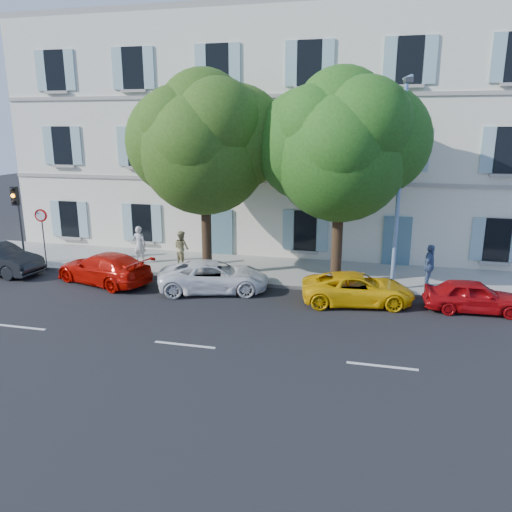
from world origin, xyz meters
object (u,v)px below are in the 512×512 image
(traffic_light, at_px, (17,208))
(pedestrian_c, at_px, (429,266))
(tree_left, at_px, (204,150))
(car_red_coupe, at_px, (104,268))
(car_white_coupe, at_px, (214,277))
(tree_right, at_px, (341,154))
(road_sign, at_px, (42,224))
(car_red_hatchback, at_px, (474,296))
(street_lamp, at_px, (400,175))
(pedestrian_a, at_px, (139,245))
(pedestrian_b, at_px, (182,248))
(car_yellow_supercar, at_px, (358,289))

(traffic_light, relative_size, pedestrian_c, 2.05)
(tree_left, bearing_deg, car_red_coupe, -156.51)
(car_white_coupe, bearing_deg, tree_right, -85.98)
(traffic_light, distance_m, road_sign, 1.32)
(car_red_hatchback, bearing_deg, car_white_coupe, 87.04)
(street_lamp, bearing_deg, car_red_coupe, -173.27)
(pedestrian_a, bearing_deg, street_lamp, 172.87)
(tree_left, xyz_separation_m, pedestrian_c, (9.46, 0.38, -4.59))
(pedestrian_b, bearing_deg, car_white_coupe, 163.40)
(car_white_coupe, xyz_separation_m, pedestrian_c, (8.57, 2.09, 0.44))
(car_red_hatchback, xyz_separation_m, street_lamp, (-2.86, 1.30, 4.20))
(pedestrian_a, distance_m, pedestrian_b, 2.16)
(road_sign, height_order, pedestrian_b, road_sign)
(car_red_coupe, bearing_deg, pedestrian_c, 116.72)
(car_white_coupe, xyz_separation_m, car_red_hatchback, (9.98, 0.05, -0.03))
(tree_right, height_order, pedestrian_c, tree_right)
(street_lamp, height_order, pedestrian_b, street_lamp)
(car_red_hatchback, distance_m, pedestrian_b, 12.88)
(car_red_coupe, relative_size, street_lamp, 0.56)
(tree_right, bearing_deg, road_sign, -179.58)
(street_lamp, bearing_deg, pedestrian_a, 172.89)
(street_lamp, xyz_separation_m, pedestrian_b, (-9.70, 1.53, -3.80))
(car_red_coupe, relative_size, pedestrian_a, 2.53)
(traffic_light, height_order, pedestrian_b, traffic_light)
(car_red_coupe, xyz_separation_m, pedestrian_c, (13.57, 2.17, 0.39))
(tree_right, xyz_separation_m, road_sign, (-13.97, -0.10, -3.50))
(car_red_coupe, height_order, tree_right, tree_right)
(car_white_coupe, relative_size, pedestrian_b, 2.68)
(traffic_light, height_order, pedestrian_a, traffic_light)
(street_lamp, relative_size, pedestrian_c, 4.50)
(road_sign, distance_m, pedestrian_a, 4.69)
(car_red_hatchback, relative_size, pedestrian_c, 1.91)
(pedestrian_a, height_order, pedestrian_b, pedestrian_a)
(car_red_hatchback, relative_size, traffic_light, 0.93)
(car_red_coupe, relative_size, car_yellow_supercar, 1.08)
(tree_left, relative_size, pedestrian_a, 4.70)
(car_yellow_supercar, distance_m, car_red_hatchback, 4.18)
(car_yellow_supercar, relative_size, traffic_light, 1.14)
(pedestrian_a, bearing_deg, car_red_hatchback, 169.28)
(street_lamp, height_order, pedestrian_a, street_lamp)
(car_red_hatchback, bearing_deg, traffic_light, 83.15)
(tree_left, height_order, street_lamp, tree_left)
(tree_right, relative_size, road_sign, 3.17)
(car_red_hatchback, bearing_deg, pedestrian_c, 31.36)
(traffic_light, distance_m, street_lamp, 17.39)
(tree_right, bearing_deg, pedestrian_b, 171.37)
(tree_left, relative_size, tree_right, 1.01)
(pedestrian_a, bearing_deg, road_sign, 14.87)
(pedestrian_b, xyz_separation_m, pedestrian_c, (11.15, -0.79, 0.07))
(road_sign, relative_size, pedestrian_a, 1.46)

